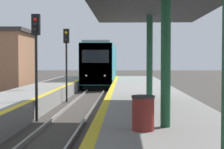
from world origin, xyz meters
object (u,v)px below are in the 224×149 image
(signal_far, at_px, (66,51))
(signal_mid, at_px, (36,47))
(trash_bin, at_px, (143,113))
(train, at_px, (101,64))

(signal_far, bearing_deg, signal_mid, -91.24)
(signal_far, relative_size, trash_bin, 5.33)
(train, bearing_deg, signal_far, -94.36)
(train, bearing_deg, trash_bin, -84.62)
(signal_mid, distance_m, signal_far, 7.49)
(signal_mid, height_order, signal_far, same)
(signal_mid, xyz_separation_m, signal_far, (0.16, 7.49, 0.00))
(train, relative_size, signal_mid, 3.56)
(signal_far, height_order, trash_bin, signal_far)
(train, bearing_deg, signal_mid, -93.37)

